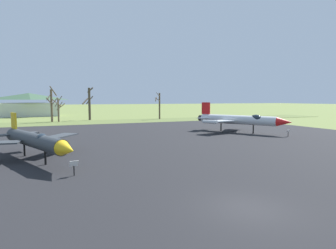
% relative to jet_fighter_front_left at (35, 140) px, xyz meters
% --- Properties ---
extents(ground_plane, '(600.00, 600.00, 0.00)m').
position_rel_jet_fighter_front_left_xyz_m(ground_plane, '(9.99, -15.48, -1.82)').
color(ground_plane, olive).
extents(asphalt_apron, '(73.12, 61.13, 0.05)m').
position_rel_jet_fighter_front_left_xyz_m(asphalt_apron, '(9.99, 2.86, -1.79)').
color(asphalt_apron, black).
rests_on(asphalt_apron, ground).
extents(grass_verge_strip, '(133.12, 12.00, 0.06)m').
position_rel_jet_fighter_front_left_xyz_m(grass_verge_strip, '(9.99, 39.43, -1.79)').
color(grass_verge_strip, '#5C6B36').
rests_on(grass_verge_strip, ground).
extents(jet_fighter_front_left, '(9.63, 12.70, 4.00)m').
position_rel_jet_fighter_front_left_xyz_m(jet_fighter_front_left, '(0.00, 0.00, 0.00)').
color(jet_fighter_front_left, '#33383D').
rests_on(jet_fighter_front_left, ground).
extents(info_placard_front_left, '(0.62, 0.30, 1.11)m').
position_rel_jet_fighter_front_left_xyz_m(info_placard_front_left, '(2.67, -6.21, -1.11)').
color(info_placard_front_left, black).
rests_on(info_placard_front_left, ground).
extents(jet_fighter_front_right, '(10.82, 14.04, 4.79)m').
position_rel_jet_fighter_front_left_xyz_m(jet_fighter_front_right, '(28.76, 9.78, 0.28)').
color(jet_fighter_front_right, silver).
rests_on(jet_fighter_front_right, ground).
extents(info_placard_front_right, '(0.53, 0.29, 0.97)m').
position_rel_jet_fighter_front_left_xyz_m(info_placard_front_right, '(32.22, 3.17, -1.21)').
color(info_placard_front_right, black).
rests_on(info_placard_front_right, ground).
extents(bare_tree_far_left, '(2.65, 2.75, 8.38)m').
position_rel_jet_fighter_front_left_xyz_m(bare_tree_far_left, '(1.42, 44.12, 2.41)').
color(bare_tree_far_left, brown).
rests_on(bare_tree_far_left, ground).
extents(bare_tree_left_of_center, '(2.88, 2.92, 6.13)m').
position_rel_jet_fighter_front_left_xyz_m(bare_tree_left_of_center, '(2.89, 43.36, 1.34)').
color(bare_tree_left_of_center, brown).
rests_on(bare_tree_left_of_center, ground).
extents(bare_tree_center, '(3.05, 2.25, 8.47)m').
position_rel_jet_fighter_front_left_xyz_m(bare_tree_center, '(10.37, 47.51, 2.61)').
color(bare_tree_center, '#42382D').
rests_on(bare_tree_center, ground).
extents(bare_tree_right_of_center, '(1.62, 2.65, 7.14)m').
position_rel_jet_fighter_front_left_xyz_m(bare_tree_right_of_center, '(27.93, 42.82, 1.97)').
color(bare_tree_right_of_center, brown).
rests_on(bare_tree_right_of_center, ground).
extents(visitor_building, '(18.50, 14.22, 7.33)m').
position_rel_jet_fighter_front_left_xyz_m(visitor_building, '(-5.12, 71.95, 1.76)').
color(visitor_building, beige).
rests_on(visitor_building, ground).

